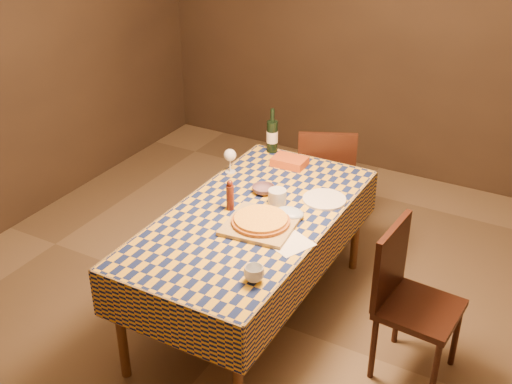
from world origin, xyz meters
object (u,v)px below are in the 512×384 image
bowl (263,190)px  wine_bottle (272,136)px  dining_table (252,225)px  chair_far (325,177)px  white_plate (324,199)px  chair_right (407,294)px  pizza (261,220)px  cutting_board (261,224)px

bowl → wine_bottle: 0.64m
dining_table → bowl: (-0.07, 0.27, 0.10)m
dining_table → chair_far: bearing=89.7°
dining_table → white_plate: (0.31, 0.37, 0.08)m
wine_bottle → chair_right: wine_bottle is taller
wine_bottle → chair_right: 1.59m
pizza → chair_far: 1.25m
bowl → white_plate: 0.40m
dining_table → bowl: bearing=104.4°
dining_table → pizza: 0.19m
white_plate → chair_far: bearing=112.3°
dining_table → chair_right: chair_right is taller
dining_table → chair_far: (0.01, 1.12, -0.17)m
pizza → wine_bottle: (-0.43, 0.95, 0.08)m
cutting_board → bowl: (-0.18, 0.37, 0.01)m
pizza → chair_far: size_ratio=0.44×
chair_far → white_plate: bearing=-67.7°
dining_table → bowl: 0.30m
cutting_board → wine_bottle: (-0.43, 0.95, 0.11)m
cutting_board → white_plate: size_ratio=1.44×
white_plate → wine_bottle: bearing=142.0°
dining_table → chair_right: 1.00m
white_plate → chair_right: size_ratio=0.29×
dining_table → cutting_board: size_ratio=4.70×
bowl → chair_far: chair_far is taller
dining_table → wine_bottle: bearing=110.1°
chair_far → chair_right: same height
wine_bottle → white_plate: (0.63, -0.49, -0.11)m
pizza → chair_right: 0.92m
pizza → chair_far: bearing=95.0°
dining_table → pizza: (0.11, -0.09, 0.12)m
white_plate → dining_table: bearing=-130.4°
pizza → dining_table: bearing=139.9°
cutting_board → chair_far: chair_far is taller
white_plate → chair_right: (0.67, -0.35, -0.26)m
cutting_board → dining_table: bearing=139.9°
dining_table → chair_far: 1.13m
pizza → wine_bottle: bearing=114.1°
cutting_board → white_plate: (0.20, 0.46, -0.00)m
wine_bottle → chair_far: 0.55m
white_plate → chair_far: chair_far is taller
chair_far → chair_right: (0.98, -1.10, 0.00)m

